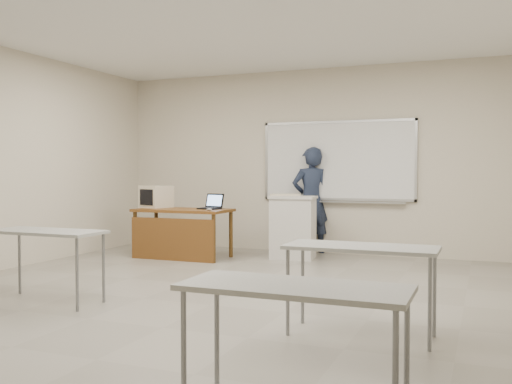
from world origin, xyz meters
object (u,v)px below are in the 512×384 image
at_px(mouse, 209,209).
at_px(keyboard, 285,195).
at_px(laptop, 211,205).
at_px(presenter, 311,200).
at_px(instructor_desk, 180,223).
at_px(crt_monitor, 157,197).
at_px(podium, 293,227).
at_px(whiteboard, 338,162).

height_order(mouse, keyboard, keyboard).
bearing_deg(laptop, mouse, -58.12).
xyz_separation_m(mouse, presenter, (1.13, 1.44, 0.09)).
height_order(instructor_desk, crt_monitor, crt_monitor).
bearing_deg(mouse, laptop, 94.87).
bearing_deg(mouse, keyboard, 24.21).
bearing_deg(mouse, crt_monitor, 145.44).
relative_size(crt_monitor, keyboard, 0.92).
xyz_separation_m(instructor_desk, crt_monitor, (-0.55, 0.24, 0.38)).
bearing_deg(keyboard, podium, -42.85).
height_order(laptop, mouse, laptop).
height_order(whiteboard, podium, whiteboard).
bearing_deg(podium, whiteboard, 50.89).
bearing_deg(mouse, instructor_desk, 152.82).
bearing_deg(keyboard, whiteboard, 31.85).
bearing_deg(laptop, crt_monitor, -169.30).
bearing_deg(crt_monitor, whiteboard, 39.29).
relative_size(whiteboard, instructor_desk, 1.70).
xyz_separation_m(instructor_desk, keyboard, (1.45, 0.73, 0.42)).
bearing_deg(laptop, instructor_desk, -137.41).
distance_m(instructor_desk, laptop, 0.55).
bearing_deg(podium, crt_monitor, -175.16).
relative_size(whiteboard, podium, 2.61).
distance_m(laptop, mouse, 0.39).
xyz_separation_m(instructor_desk, laptop, (0.40, 0.27, 0.26)).
xyz_separation_m(podium, keyboard, (-0.15, 0.08, 0.49)).
bearing_deg(crt_monitor, keyboard, 29.11).
bearing_deg(crt_monitor, podium, 26.14).
height_order(crt_monitor, keyboard, crt_monitor).
xyz_separation_m(crt_monitor, laptop, (0.95, 0.03, -0.12)).
distance_m(whiteboard, mouse, 2.28).
relative_size(instructor_desk, laptop, 4.62).
height_order(podium, keyboard, keyboard).
height_order(crt_monitor, mouse, crt_monitor).
xyz_separation_m(crt_monitor, presenter, (2.23, 1.11, -0.06)).
xyz_separation_m(whiteboard, crt_monitor, (-2.65, -1.18, -0.56)).
bearing_deg(instructor_desk, laptop, 33.26).
bearing_deg(podium, laptop, -168.30).
relative_size(laptop, presenter, 0.18).
xyz_separation_m(instructor_desk, presenter, (1.68, 1.35, 0.31)).
height_order(podium, presenter, presenter).
distance_m(instructor_desk, crt_monitor, 0.71).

